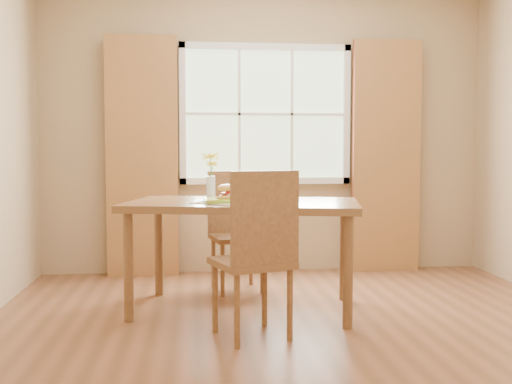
{
  "coord_description": "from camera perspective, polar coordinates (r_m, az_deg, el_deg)",
  "views": [
    {
      "loc": [
        -0.67,
        -3.79,
        1.16
      ],
      "look_at": [
        -0.24,
        0.43,
        0.86
      ],
      "focal_mm": 42.0,
      "sensor_mm": 36.0,
      "label": 1
    }
  ],
  "objects": [
    {
      "name": "room",
      "position": [
        3.85,
        4.23,
        6.81
      ],
      "size": [
        4.24,
        3.84,
        2.74
      ],
      "color": "brown",
      "rests_on": "ground"
    },
    {
      "name": "window",
      "position": [
        5.71,
        0.91,
        7.41
      ],
      "size": [
        1.62,
        0.06,
        1.32
      ],
      "color": "#A3C192",
      "rests_on": "room"
    },
    {
      "name": "curtain_left",
      "position": [
        5.59,
        -10.79,
        3.31
      ],
      "size": [
        0.65,
        0.08,
        2.2
      ],
      "primitive_type": "cube",
      "color": "maroon",
      "rests_on": "room"
    },
    {
      "name": "curtain_right",
      "position": [
        5.86,
        12.27,
        3.32
      ],
      "size": [
        0.65,
        0.08,
        2.2
      ],
      "primitive_type": "cube",
      "color": "maroon",
      "rests_on": "room"
    },
    {
      "name": "dining_table",
      "position": [
        4.31,
        -1.21,
        -1.97
      ],
      "size": [
        1.79,
        1.24,
        0.79
      ],
      "rotation": [
        0.0,
        0.0,
        -0.21
      ],
      "color": "brown",
      "rests_on": "room"
    },
    {
      "name": "chair_near",
      "position": [
        3.63,
        0.18,
        -5.35
      ],
      "size": [
        0.55,
        0.55,
        1.04
      ],
      "rotation": [
        0.0,
        0.0,
        0.34
      ],
      "color": "brown",
      "rests_on": "room"
    },
    {
      "name": "chair_far",
      "position": [
        5.02,
        -2.05,
        -3.1
      ],
      "size": [
        0.48,
        0.48,
        0.98
      ],
      "rotation": [
        0.0,
        0.0,
        0.19
      ],
      "color": "brown",
      "rests_on": "room"
    },
    {
      "name": "placemat",
      "position": [
        4.16,
        -2.56,
        -1.01
      ],
      "size": [
        0.56,
        0.53,
        0.01
      ],
      "primitive_type": "cube",
      "rotation": [
        0.0,
        0.0,
        -0.63
      ],
      "color": "beige",
      "rests_on": "dining_table"
    },
    {
      "name": "plate",
      "position": [
        4.18,
        -3.05,
        -0.86
      ],
      "size": [
        0.29,
        0.29,
        0.01
      ],
      "primitive_type": "cube",
      "rotation": [
        0.0,
        0.0,
        0.06
      ],
      "color": "#B8E138",
      "rests_on": "placemat"
    },
    {
      "name": "croissant_sandwich",
      "position": [
        4.16,
        -2.74,
        -0.03
      ],
      "size": [
        0.17,
        0.14,
        0.11
      ],
      "rotation": [
        0.0,
        0.0,
        0.29
      ],
      "color": "#ECA350",
      "rests_on": "plate"
    },
    {
      "name": "water_glass",
      "position": [
        4.15,
        2.39,
        -0.23
      ],
      "size": [
        0.08,
        0.08,
        0.13
      ],
      "color": "silver",
      "rests_on": "dining_table"
    },
    {
      "name": "flower_vase",
      "position": [
        4.56,
        -4.32,
        2.01
      ],
      "size": [
        0.14,
        0.14,
        0.35
      ],
      "color": "silver",
      "rests_on": "dining_table"
    }
  ]
}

